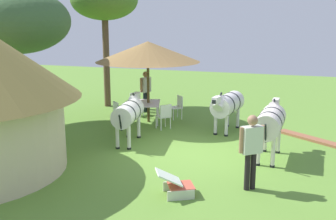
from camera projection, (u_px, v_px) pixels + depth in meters
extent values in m
plane|color=olive|center=(182.00, 153.00, 11.71)|extent=(36.00, 36.00, 0.00)
cylinder|color=brown|center=(148.00, 92.00, 15.00)|extent=(0.10, 0.10, 2.28)
cone|color=olive|center=(148.00, 52.00, 14.66)|extent=(3.84, 3.84, 0.74)
cube|color=silver|center=(148.00, 103.00, 15.10)|extent=(1.54, 1.19, 0.04)
cylinder|color=silver|center=(138.00, 117.00, 14.58)|extent=(0.06, 0.06, 0.70)
cylinder|color=silver|center=(140.00, 109.00, 15.79)|extent=(0.06, 0.06, 0.70)
cylinder|color=silver|center=(157.00, 117.00, 14.57)|extent=(0.06, 0.06, 0.70)
cylinder|color=silver|center=(159.00, 109.00, 15.77)|extent=(0.06, 0.06, 0.70)
cube|color=white|center=(163.00, 116.00, 14.21)|extent=(0.61, 0.61, 0.04)
cube|color=white|center=(166.00, 111.00, 14.00)|extent=(0.36, 0.32, 0.45)
cylinder|color=white|center=(156.00, 122.00, 14.32)|extent=(0.04, 0.04, 0.45)
cylinder|color=white|center=(165.00, 121.00, 14.50)|extent=(0.04, 0.04, 0.45)
cylinder|color=white|center=(161.00, 124.00, 14.01)|extent=(0.04, 0.04, 0.45)
cylinder|color=white|center=(170.00, 123.00, 14.20)|extent=(0.04, 0.04, 0.45)
cube|color=white|center=(175.00, 107.00, 15.61)|extent=(0.61, 0.61, 0.04)
cube|color=white|center=(180.00, 101.00, 15.63)|extent=(0.35, 0.33, 0.45)
cylinder|color=white|center=(173.00, 115.00, 15.42)|extent=(0.04, 0.04, 0.45)
cylinder|color=white|center=(169.00, 113.00, 15.75)|extent=(0.04, 0.04, 0.45)
cylinder|color=white|center=(182.00, 114.00, 15.56)|extent=(0.04, 0.04, 0.45)
cylinder|color=white|center=(178.00, 112.00, 15.90)|extent=(0.04, 0.04, 0.45)
cube|color=white|center=(137.00, 105.00, 16.14)|extent=(0.61, 0.61, 0.04)
cube|color=white|center=(135.00, 98.00, 16.25)|extent=(0.34, 0.34, 0.45)
cylinder|color=white|center=(143.00, 110.00, 16.11)|extent=(0.04, 0.04, 0.45)
cylinder|color=white|center=(134.00, 111.00, 15.95)|extent=(0.04, 0.04, 0.45)
cylinder|color=white|center=(140.00, 109.00, 16.43)|extent=(0.04, 0.04, 0.45)
cylinder|color=white|center=(131.00, 110.00, 16.26)|extent=(0.04, 0.04, 0.45)
cube|color=white|center=(121.00, 114.00, 14.61)|extent=(0.61, 0.61, 0.04)
cube|color=white|center=(116.00, 108.00, 14.47)|extent=(0.32, 0.35, 0.45)
cylinder|color=white|center=(123.00, 118.00, 14.91)|extent=(0.04, 0.04, 0.45)
cylinder|color=white|center=(128.00, 120.00, 14.59)|extent=(0.04, 0.04, 0.45)
cylinder|color=white|center=(114.00, 119.00, 14.73)|extent=(0.04, 0.04, 0.45)
cylinder|color=white|center=(119.00, 121.00, 14.41)|extent=(0.04, 0.04, 0.45)
cylinder|color=black|center=(145.00, 102.00, 16.69)|extent=(0.12, 0.12, 0.85)
cylinder|color=black|center=(147.00, 102.00, 16.80)|extent=(0.12, 0.12, 0.85)
cube|color=beige|center=(146.00, 85.00, 16.58)|extent=(0.51, 0.36, 0.60)
cylinder|color=#A0684C|center=(141.00, 85.00, 16.38)|extent=(0.09, 0.09, 0.57)
cylinder|color=#A0684C|center=(150.00, 84.00, 16.77)|extent=(0.09, 0.09, 0.57)
sphere|color=#A0684C|center=(145.00, 74.00, 16.48)|extent=(0.23, 0.23, 0.23)
cylinder|color=black|center=(247.00, 172.00, 9.14)|extent=(0.13, 0.13, 0.88)
cylinder|color=black|center=(253.00, 171.00, 9.19)|extent=(0.13, 0.13, 0.88)
cube|color=silver|center=(252.00, 140.00, 8.99)|extent=(0.47, 0.51, 0.62)
cylinder|color=#A47657|center=(241.00, 140.00, 8.90)|extent=(0.09, 0.09, 0.58)
cylinder|color=#A47657|center=(262.00, 138.00, 9.08)|extent=(0.09, 0.09, 0.58)
sphere|color=#A47657|center=(253.00, 120.00, 8.89)|extent=(0.24, 0.24, 0.24)
cube|color=#C8523D|center=(181.00, 186.00, 8.91)|extent=(0.72, 0.73, 0.03)
cube|color=silver|center=(169.00, 177.00, 8.82)|extent=(0.72, 0.73, 0.31)
cube|color=beige|center=(176.00, 186.00, 9.18)|extent=(0.32, 0.55, 0.22)
cube|color=beige|center=(181.00, 195.00, 8.68)|extent=(0.32, 0.55, 0.22)
cylinder|color=silver|center=(228.00, 104.00, 13.78)|extent=(1.65, 0.96, 0.70)
cylinder|color=black|center=(231.00, 102.00, 14.04)|extent=(0.20, 0.72, 0.71)
cylinder|color=black|center=(225.00, 106.00, 13.54)|extent=(0.20, 0.72, 0.71)
cylinder|color=silver|center=(220.00, 103.00, 13.07)|extent=(0.60, 0.41, 0.52)
cube|color=silver|center=(217.00, 100.00, 12.80)|extent=(0.43, 0.25, 0.20)
cube|color=black|center=(214.00, 102.00, 12.65)|extent=(0.14, 0.14, 0.12)
cube|color=black|center=(220.00, 97.00, 13.03)|extent=(0.37, 0.10, 0.28)
cylinder|color=silver|center=(226.00, 126.00, 13.32)|extent=(0.11, 0.11, 0.70)
cylinder|color=black|center=(226.00, 135.00, 13.39)|extent=(0.13, 0.13, 0.06)
cylinder|color=silver|center=(215.00, 125.00, 13.50)|extent=(0.11, 0.11, 0.70)
cylinder|color=black|center=(215.00, 134.00, 13.57)|extent=(0.13, 0.13, 0.06)
cylinder|color=silver|center=(238.00, 118.00, 14.33)|extent=(0.11, 0.11, 0.70)
cylinder|color=black|center=(237.00, 127.00, 14.40)|extent=(0.13, 0.13, 0.06)
cylinder|color=silver|center=(228.00, 117.00, 14.51)|extent=(0.11, 0.11, 0.70)
cylinder|color=black|center=(227.00, 126.00, 14.58)|extent=(0.13, 0.13, 0.06)
cylinder|color=black|center=(235.00, 103.00, 14.51)|extent=(0.24, 0.09, 0.53)
cylinder|color=silver|center=(128.00, 113.00, 12.45)|extent=(1.67, 0.87, 0.65)
cylinder|color=black|center=(125.00, 115.00, 12.14)|extent=(0.17, 0.67, 0.66)
cylinder|color=black|center=(130.00, 111.00, 12.72)|extent=(0.17, 0.67, 0.66)
cylinder|color=silver|center=(134.00, 102.00, 13.17)|extent=(0.57, 0.37, 0.50)
cube|color=silver|center=(136.00, 96.00, 13.41)|extent=(0.42, 0.24, 0.20)
cube|color=black|center=(138.00, 96.00, 13.59)|extent=(0.14, 0.14, 0.12)
cube|color=black|center=(134.00, 96.00, 13.13)|extent=(0.37, 0.09, 0.28)
cylinder|color=silver|center=(128.00, 127.00, 13.20)|extent=(0.11, 0.11, 0.73)
cylinder|color=black|center=(128.00, 136.00, 13.27)|extent=(0.13, 0.13, 0.06)
cylinder|color=silver|center=(139.00, 127.00, 13.14)|extent=(0.11, 0.11, 0.73)
cylinder|color=black|center=(139.00, 137.00, 13.21)|extent=(0.13, 0.13, 0.06)
cylinder|color=silver|center=(117.00, 137.00, 12.03)|extent=(0.11, 0.11, 0.73)
cylinder|color=black|center=(118.00, 148.00, 12.11)|extent=(0.13, 0.13, 0.06)
cylinder|color=silver|center=(129.00, 138.00, 11.97)|extent=(0.11, 0.11, 0.73)
cylinder|color=black|center=(129.00, 148.00, 12.05)|extent=(0.13, 0.13, 0.06)
cylinder|color=black|center=(120.00, 123.00, 11.66)|extent=(0.24, 0.08, 0.53)
cylinder|color=silver|center=(270.00, 122.00, 11.00)|extent=(1.65, 0.78, 0.69)
cylinder|color=black|center=(269.00, 125.00, 10.71)|extent=(0.12, 0.71, 0.70)
cylinder|color=black|center=(272.00, 119.00, 11.27)|extent=(0.12, 0.71, 0.70)
cylinder|color=silver|center=(274.00, 109.00, 11.69)|extent=(0.56, 0.34, 0.51)
cube|color=silver|center=(276.00, 102.00, 11.91)|extent=(0.41, 0.20, 0.20)
cube|color=black|center=(276.00, 102.00, 12.08)|extent=(0.13, 0.13, 0.12)
cube|color=black|center=(275.00, 102.00, 11.65)|extent=(0.37, 0.06, 0.28)
cylinder|color=silver|center=(265.00, 138.00, 11.78)|extent=(0.11, 0.11, 0.82)
cylinder|color=black|center=(264.00, 150.00, 11.86)|extent=(0.13, 0.13, 0.06)
cylinder|color=silver|center=(278.00, 140.00, 11.64)|extent=(0.11, 0.11, 0.82)
cylinder|color=black|center=(278.00, 152.00, 11.73)|extent=(0.13, 0.13, 0.06)
cylinder|color=silver|center=(258.00, 151.00, 10.66)|extent=(0.11, 0.11, 0.82)
cylinder|color=black|center=(258.00, 164.00, 10.75)|extent=(0.13, 0.13, 0.06)
cylinder|color=silver|center=(273.00, 152.00, 10.53)|extent=(0.11, 0.11, 0.82)
cylinder|color=black|center=(272.00, 166.00, 10.61)|extent=(0.13, 0.13, 0.06)
cylinder|color=black|center=(265.00, 133.00, 10.25)|extent=(0.24, 0.06, 0.53)
cylinder|color=brown|center=(21.00, 89.00, 14.49)|extent=(0.25, 0.25, 2.69)
ellipsoid|color=#3B5C33|center=(15.00, 21.00, 13.95)|extent=(3.80, 3.80, 2.28)
cylinder|color=brown|center=(106.00, 63.00, 17.56)|extent=(0.28, 0.28, 3.81)
ellipsoid|color=#497027|center=(104.00, 0.00, 16.95)|extent=(2.85, 2.85, 1.71)
cube|color=#92583B|center=(317.00, 140.00, 12.81)|extent=(1.92, 2.49, 0.08)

